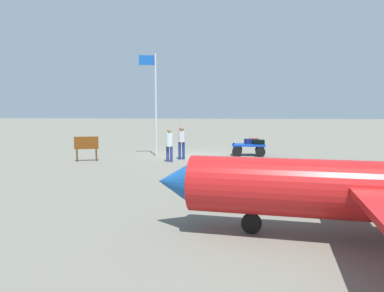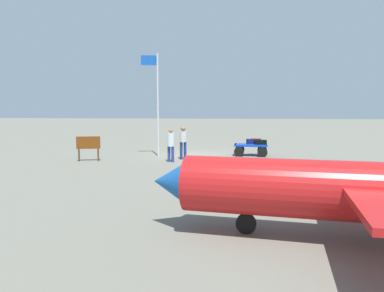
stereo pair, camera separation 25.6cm
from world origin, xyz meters
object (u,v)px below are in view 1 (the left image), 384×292
(suitcase_tan, at_px, (258,142))
(suitcase_dark, at_px, (254,141))
(worker_trailing, at_px, (182,140))
(worker_lead, at_px, (169,143))
(suitcase_olive, at_px, (250,141))
(airplane_near, at_px, (358,190))
(luggage_cart, at_px, (248,147))
(signboard, at_px, (86,145))
(flagpole, at_px, (154,97))

(suitcase_tan, height_order, suitcase_dark, suitcase_dark)
(worker_trailing, bearing_deg, worker_lead, 60.93)
(suitcase_olive, distance_m, suitcase_dark, 0.21)
(worker_lead, height_order, airplane_near, airplane_near)
(luggage_cart, xyz_separation_m, suitcase_dark, (-0.32, -0.28, 0.33))
(suitcase_olive, xyz_separation_m, worker_trailing, (3.66, 1.98, 0.24))
(worker_lead, distance_m, worker_trailing, 1.04)
(suitcase_dark, xyz_separation_m, worker_lead, (4.37, 2.93, 0.16))
(suitcase_tan, height_order, signboard, signboard)
(suitcase_tan, bearing_deg, signboard, 17.45)
(luggage_cart, distance_m, flagpole, 5.87)
(luggage_cart, height_order, flagpole, flagpole)
(suitcase_olive, xyz_separation_m, signboard, (8.28, 3.02, 0.06))
(luggage_cart, distance_m, airplane_near, 12.84)
(flagpole, bearing_deg, airplane_near, 117.42)
(worker_trailing, distance_m, flagpole, 2.91)
(airplane_near, bearing_deg, suitcase_dark, -86.44)
(suitcase_dark, xyz_separation_m, flagpole, (5.45, 0.98, 2.44))
(airplane_near, height_order, signboard, airplane_near)
(suitcase_olive, bearing_deg, worker_lead, 34.70)
(suitcase_tan, bearing_deg, suitcase_olive, -32.87)
(suitcase_olive, bearing_deg, suitcase_tan, 147.13)
(suitcase_dark, bearing_deg, worker_trailing, 27.63)
(suitcase_tan, xyz_separation_m, suitcase_olive, (0.43, -0.28, 0.01))
(worker_lead, xyz_separation_m, flagpole, (1.08, -1.95, 2.28))
(luggage_cart, distance_m, suitcase_dark, 0.54)
(luggage_cart, relative_size, suitcase_tan, 2.93)
(luggage_cart, relative_size, suitcase_olive, 2.82)
(suitcase_olive, bearing_deg, signboard, 20.02)
(suitcase_dark, bearing_deg, suitcase_tan, 124.63)
(signboard, bearing_deg, airplane_near, 132.97)
(suitcase_dark, relative_size, worker_trailing, 0.34)
(luggage_cart, distance_m, worker_lead, 4.87)
(suitcase_dark, height_order, worker_lead, worker_lead)
(suitcase_dark, distance_m, worker_lead, 5.26)
(worker_lead, bearing_deg, flagpole, -61.06)
(suitcase_olive, relative_size, worker_lead, 0.41)
(luggage_cart, xyz_separation_m, worker_lead, (4.05, 2.65, 0.49))
(flagpole, distance_m, signboard, 4.39)
(luggage_cart, height_order, airplane_near, airplane_near)
(luggage_cart, xyz_separation_m, signboard, (8.17, 2.79, 0.38))
(luggage_cart, relative_size, flagpole, 0.34)
(luggage_cart, bearing_deg, worker_trailing, 26.24)
(suitcase_dark, bearing_deg, flagpole, 10.18)
(suitcase_tan, relative_size, suitcase_olive, 0.96)
(suitcase_olive, relative_size, signboard, 0.54)
(suitcase_tan, relative_size, suitcase_dark, 1.11)
(suitcase_dark, bearing_deg, luggage_cart, 40.77)
(suitcase_tan, relative_size, flagpole, 0.12)
(airplane_near, xyz_separation_m, flagpole, (6.26, -12.07, 2.16))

